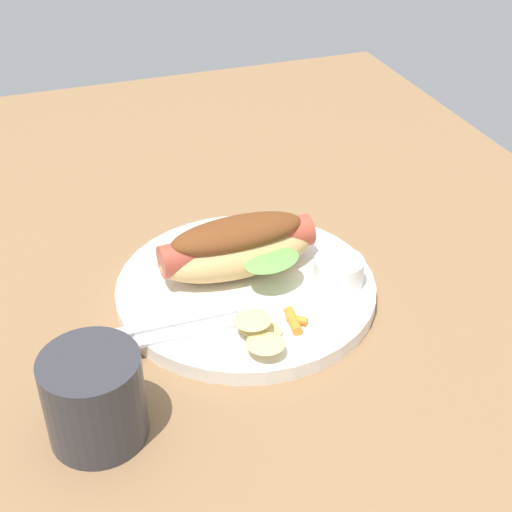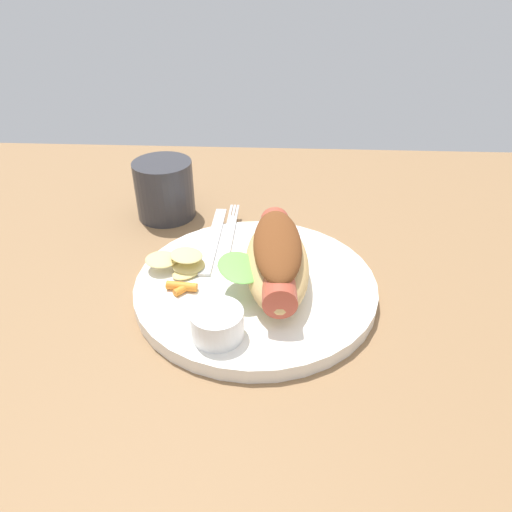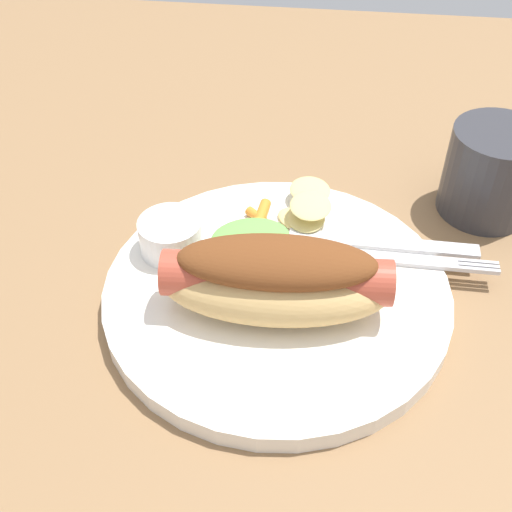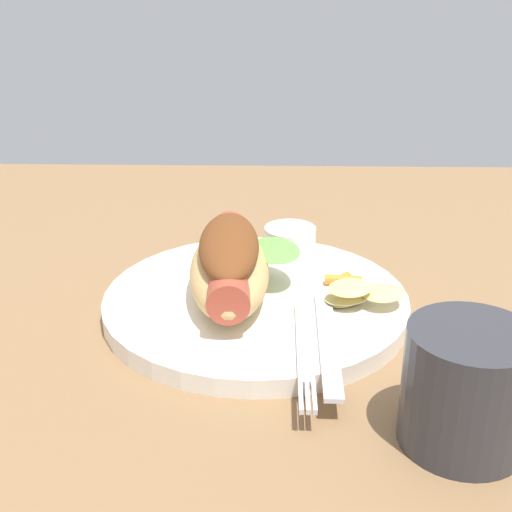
{
  "view_description": "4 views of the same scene",
  "coord_description": "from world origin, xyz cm",
  "px_view_note": "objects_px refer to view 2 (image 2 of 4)",
  "views": [
    {
      "loc": [
        -60.47,
        19.51,
        46.16
      ],
      "look_at": [
        -2.46,
        -0.92,
        3.87
      ],
      "focal_mm": 51.37,
      "sensor_mm": 36.0,
      "label": 1
    },
    {
      "loc": [
        -1.32,
        -41.51,
        32.83
      ],
      "look_at": [
        -3.42,
        -1.26,
        6.06
      ],
      "focal_mm": 33.43,
      "sensor_mm": 36.0,
      "label": 2
    },
    {
      "loc": [
        31.17,
        3.14,
        37.28
      ],
      "look_at": [
        -3.87,
        -1.09,
        4.25
      ],
      "focal_mm": 45.81,
      "sensor_mm": 36.0,
      "label": 3
    },
    {
      "loc": [
        -4.84,
        54.21,
        28.8
      ],
      "look_at": [
        -3.55,
        0.25,
        5.15
      ],
      "focal_mm": 48.39,
      "sensor_mm": 36.0,
      "label": 4
    }
  ],
  "objects_px": {
    "drinking_cup": "(165,189)",
    "plate": "(256,286)",
    "knife": "(214,239)",
    "hot_dog": "(276,258)",
    "sauce_ramekin": "(217,324)",
    "fork": "(229,234)",
    "carrot_garnish": "(182,287)",
    "chips_pile": "(181,262)"
  },
  "relations": [
    {
      "from": "drinking_cup",
      "to": "plate",
      "type": "bearing_deg",
      "value": -51.85
    },
    {
      "from": "drinking_cup",
      "to": "knife",
      "type": "bearing_deg",
      "value": -49.27
    },
    {
      "from": "hot_dog",
      "to": "sauce_ramekin",
      "type": "relative_size",
      "value": 3.34
    },
    {
      "from": "sauce_ramekin",
      "to": "fork",
      "type": "distance_m",
      "value": 0.18
    },
    {
      "from": "plate",
      "to": "knife",
      "type": "height_order",
      "value": "knife"
    },
    {
      "from": "carrot_garnish",
      "to": "chips_pile",
      "type": "bearing_deg",
      "value": 101.78
    },
    {
      "from": "hot_dog",
      "to": "carrot_garnish",
      "type": "bearing_deg",
      "value": 100.02
    },
    {
      "from": "fork",
      "to": "drinking_cup",
      "type": "distance_m",
      "value": 0.13
    },
    {
      "from": "drinking_cup",
      "to": "carrot_garnish",
      "type": "bearing_deg",
      "value": -73.36
    },
    {
      "from": "plate",
      "to": "sauce_ramekin",
      "type": "height_order",
      "value": "sauce_ramekin"
    },
    {
      "from": "chips_pile",
      "to": "hot_dog",
      "type": "bearing_deg",
      "value": -8.38
    },
    {
      "from": "hot_dog",
      "to": "knife",
      "type": "xyz_separation_m",
      "value": [
        -0.08,
        0.08,
        -0.03
      ]
    },
    {
      "from": "hot_dog",
      "to": "drinking_cup",
      "type": "xyz_separation_m",
      "value": [
        -0.16,
        0.17,
        -0.01
      ]
    },
    {
      "from": "drinking_cup",
      "to": "fork",
      "type": "bearing_deg",
      "value": -39.21
    },
    {
      "from": "sauce_ramekin",
      "to": "fork",
      "type": "bearing_deg",
      "value": 92.31
    },
    {
      "from": "sauce_ramekin",
      "to": "chips_pile",
      "type": "xyz_separation_m",
      "value": [
        -0.05,
        0.1,
        -0.0
      ]
    },
    {
      "from": "knife",
      "to": "carrot_garnish",
      "type": "xyz_separation_m",
      "value": [
        -0.02,
        -0.1,
        0.0
      ]
    },
    {
      "from": "sauce_ramekin",
      "to": "chips_pile",
      "type": "relative_size",
      "value": 0.64
    },
    {
      "from": "chips_pile",
      "to": "drinking_cup",
      "type": "bearing_deg",
      "value": 107.81
    },
    {
      "from": "carrot_garnish",
      "to": "drinking_cup",
      "type": "distance_m",
      "value": 0.2
    },
    {
      "from": "hot_dog",
      "to": "carrot_garnish",
      "type": "distance_m",
      "value": 0.11
    },
    {
      "from": "sauce_ramekin",
      "to": "plate",
      "type": "bearing_deg",
      "value": 70.43
    },
    {
      "from": "fork",
      "to": "chips_pile",
      "type": "bearing_deg",
      "value": 149.27
    },
    {
      "from": "plate",
      "to": "chips_pile",
      "type": "xyz_separation_m",
      "value": [
        -0.09,
        0.02,
        0.02
      ]
    },
    {
      "from": "plate",
      "to": "drinking_cup",
      "type": "bearing_deg",
      "value": 128.15
    },
    {
      "from": "fork",
      "to": "carrot_garnish",
      "type": "relative_size",
      "value": 4.36
    },
    {
      "from": "chips_pile",
      "to": "carrot_garnish",
      "type": "xyz_separation_m",
      "value": [
        0.01,
        -0.04,
        -0.01
      ]
    },
    {
      "from": "sauce_ramekin",
      "to": "drinking_cup",
      "type": "xyz_separation_m",
      "value": [
        -0.1,
        0.26,
        0.01
      ]
    },
    {
      "from": "sauce_ramekin",
      "to": "carrot_garnish",
      "type": "height_order",
      "value": "sauce_ramekin"
    },
    {
      "from": "sauce_ramekin",
      "to": "chips_pile",
      "type": "bearing_deg",
      "value": 117.33
    },
    {
      "from": "plate",
      "to": "carrot_garnish",
      "type": "height_order",
      "value": "carrot_garnish"
    },
    {
      "from": "fork",
      "to": "carrot_garnish",
      "type": "distance_m",
      "value": 0.12
    },
    {
      "from": "plate",
      "to": "hot_dog",
      "type": "relative_size",
      "value": 1.58
    },
    {
      "from": "carrot_garnish",
      "to": "knife",
      "type": "bearing_deg",
      "value": 78.67
    },
    {
      "from": "chips_pile",
      "to": "drinking_cup",
      "type": "relative_size",
      "value": 0.97
    },
    {
      "from": "fork",
      "to": "chips_pile",
      "type": "height_order",
      "value": "chips_pile"
    },
    {
      "from": "hot_dog",
      "to": "fork",
      "type": "xyz_separation_m",
      "value": [
        -0.06,
        0.09,
        -0.03
      ]
    },
    {
      "from": "carrot_garnish",
      "to": "drinking_cup",
      "type": "relative_size",
      "value": 0.42
    },
    {
      "from": "sauce_ramekin",
      "to": "carrot_garnish",
      "type": "bearing_deg",
      "value": 124.87
    },
    {
      "from": "knife",
      "to": "chips_pile",
      "type": "distance_m",
      "value": 0.07
    },
    {
      "from": "sauce_ramekin",
      "to": "hot_dog",
      "type": "bearing_deg",
      "value": 59.05
    },
    {
      "from": "knife",
      "to": "carrot_garnish",
      "type": "height_order",
      "value": "carrot_garnish"
    }
  ]
}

